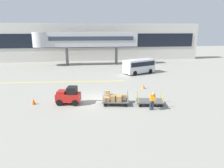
# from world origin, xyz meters

# --- Properties ---
(ground_plane) EXTENTS (120.00, 120.00, 0.00)m
(ground_plane) POSITION_xyz_m (0.00, 0.00, 0.00)
(ground_plane) COLOR gray
(apron_lead_line) EXTENTS (15.71, 1.23, 0.01)m
(apron_lead_line) POSITION_xyz_m (-3.84, 7.28, 0.00)
(apron_lead_line) COLOR yellow
(apron_lead_line) RESTS_ON ground_plane
(terminal_building) EXTENTS (47.86, 2.51, 7.73)m
(terminal_building) POSITION_xyz_m (0.00, 25.98, 3.87)
(terminal_building) COLOR beige
(terminal_building) RESTS_ON ground_plane
(jet_bridge) EXTENTS (18.83, 3.00, 6.01)m
(jet_bridge) POSITION_xyz_m (-1.30, 19.99, 4.67)
(jet_bridge) COLOR #B7B7BC
(jet_bridge) RESTS_ON ground_plane
(baggage_tug) EXTENTS (2.26, 1.54, 1.58)m
(baggage_tug) POSITION_xyz_m (-2.56, -0.90, 0.75)
(baggage_tug) COLOR red
(baggage_tug) RESTS_ON ground_plane
(baggage_cart_lead) EXTENTS (3.08, 1.78, 1.18)m
(baggage_cart_lead) POSITION_xyz_m (1.47, -1.57, 0.55)
(baggage_cart_lead) COLOR #4C4C4F
(baggage_cart_lead) RESTS_ON ground_plane
(baggage_cart_middle) EXTENTS (3.08, 1.78, 1.10)m
(baggage_cart_middle) POSITION_xyz_m (4.49, -2.14, 0.35)
(baggage_cart_middle) COLOR #4C4C4F
(baggage_cart_middle) RESTS_ON ground_plane
(baggage_handler) EXTENTS (0.42, 0.45, 1.56)m
(baggage_handler) POSITION_xyz_m (4.30, -3.35, 0.87)
(baggage_handler) COLOR #2D334C
(baggage_handler) RESTS_ON ground_plane
(shuttle_van) EXTENTS (5.16, 3.70, 2.10)m
(shuttle_van) POSITION_xyz_m (7.11, 11.12, 1.23)
(shuttle_van) COLOR silver
(shuttle_van) RESTS_ON ground_plane
(safety_cone_near) EXTENTS (0.36, 0.36, 0.55)m
(safety_cone_near) POSITION_xyz_m (-5.66, -0.61, 0.28)
(safety_cone_near) COLOR #EA590F
(safety_cone_near) RESTS_ON ground_plane
(safety_cone_far) EXTENTS (0.36, 0.36, 0.55)m
(safety_cone_far) POSITION_xyz_m (5.41, 2.94, 0.28)
(safety_cone_far) COLOR orange
(safety_cone_far) RESTS_ON ground_plane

